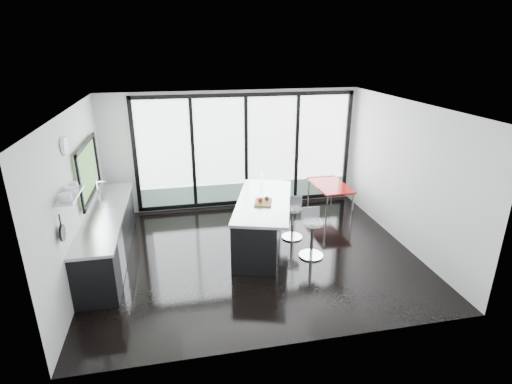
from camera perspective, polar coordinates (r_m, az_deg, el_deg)
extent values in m
cube|color=black|center=(7.75, -0.28, -8.81)|extent=(6.00, 5.00, 0.00)
cube|color=white|center=(6.82, -0.32, 12.12)|extent=(6.00, 5.00, 0.00)
cube|color=silver|center=(9.52, -3.27, 5.95)|extent=(6.00, 0.00, 2.80)
cube|color=white|center=(9.54, -1.45, 6.00)|extent=(5.00, 0.02, 2.50)
cube|color=slate|center=(9.82, -1.36, 0.12)|extent=(5.00, 0.02, 0.44)
cube|color=black|center=(9.37, -8.99, 5.48)|extent=(0.08, 0.04, 2.50)
cube|color=black|center=(9.50, -1.41, 5.94)|extent=(0.08, 0.04, 2.50)
cube|color=black|center=(9.79, 5.85, 6.29)|extent=(0.08, 0.04, 2.50)
cube|color=silver|center=(4.95, 5.45, -8.59)|extent=(6.00, 0.00, 2.80)
cube|color=silver|center=(7.24, -24.27, -0.71)|extent=(0.00, 5.00, 2.80)
cube|color=#4D783A|center=(8.01, -23.02, 2.94)|extent=(0.02, 1.60, 0.90)
cube|color=#AAADAF|center=(6.32, -25.08, -0.42)|extent=(0.25, 0.80, 0.03)
cylinder|color=white|center=(6.69, -25.70, 5.99)|extent=(0.04, 0.30, 0.30)
cylinder|color=black|center=(6.12, -25.93, -5.28)|extent=(0.03, 0.24, 0.24)
cube|color=silver|center=(8.26, 20.57, 2.33)|extent=(0.00, 5.00, 2.80)
cube|color=black|center=(7.91, -20.39, -6.04)|extent=(0.65, 3.20, 0.87)
cube|color=#AAADAF|center=(7.72, -20.81, -2.98)|extent=(0.69, 3.24, 0.05)
cube|color=#AAADAF|center=(8.18, -20.32, -1.60)|extent=(0.45, 0.48, 0.06)
cylinder|color=silver|center=(8.12, -21.58, -0.07)|extent=(0.02, 0.02, 0.44)
cube|color=#AAADAF|center=(7.20, -18.67, -8.64)|extent=(0.03, 0.60, 0.80)
cube|color=black|center=(7.88, 0.49, -4.57)|extent=(1.43, 2.44, 0.91)
cube|color=#AAADAF|center=(7.68, 1.12, -1.33)|extent=(1.65, 2.56, 0.05)
cube|color=#9B7D46|center=(7.52, 1.03, -1.48)|extent=(0.42, 0.49, 0.03)
sphere|color=maroon|center=(7.45, 0.60, -1.17)|extent=(0.12, 0.12, 0.09)
sphere|color=#532D1A|center=(7.54, 1.54, -0.93)|extent=(0.11, 0.11, 0.09)
cylinder|color=silver|center=(8.36, 0.83, 1.80)|extent=(0.09, 0.09, 0.29)
cylinder|color=silver|center=(7.57, 7.99, -6.65)|extent=(0.46, 0.46, 0.73)
cylinder|color=silver|center=(8.23, 5.23, -4.40)|extent=(0.56, 0.56, 0.67)
cube|color=maroon|center=(9.63, 10.45, -0.83)|extent=(0.75, 1.29, 0.68)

